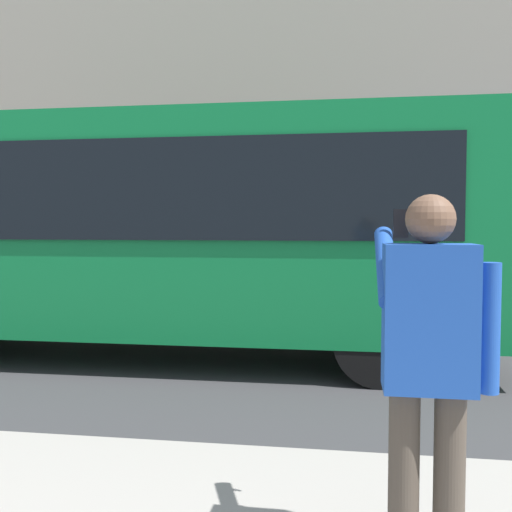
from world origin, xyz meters
name	(u,v)px	position (x,y,z in m)	size (l,w,h in m)	color
ground_plane	(295,356)	(0.00, 0.00, 0.00)	(60.00, 60.00, 0.00)	#38383A
building_facade_far	(320,48)	(-0.02, -6.80, 5.99)	(28.00, 1.55, 12.00)	#A89E8E
red_bus	(141,227)	(2.01, 0.20, 1.68)	(9.05, 2.54, 3.08)	#0F7238
pedestrian_photographer	(429,353)	(-1.01, 4.81, 1.14)	(0.53, 0.52, 1.70)	#4C4238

